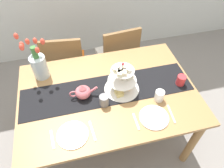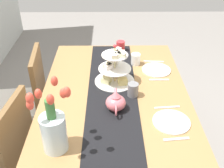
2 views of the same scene
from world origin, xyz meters
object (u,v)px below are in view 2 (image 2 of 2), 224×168
object	(u,v)px
fork_left	(176,139)
knife_left	(167,107)
chair_right	(27,97)
teapot	(116,102)
fork_right	(159,80)
knife_right	(154,61)
dinner_plate_right	(156,70)
mug_orange	(121,46)
tiered_cake_stand	(115,70)
mug_grey	(133,90)
dining_table	(115,103)
mug_white_text	(136,59)
dinner_plate_left	(171,122)
tulip_vase	(53,128)
chair_left	(4,152)

from	to	relation	value
fork_left	knife_left	xyz separation A→B (m)	(0.29, 0.00, 0.00)
chair_right	teapot	distance (m)	0.95
fork_right	knife_right	size ratio (longest dim) A/B	0.88
dinner_plate_right	mug_orange	size ratio (longest dim) A/B	2.42
tiered_cake_stand	mug_grey	distance (m)	0.23
dining_table	mug_white_text	world-z (taller)	mug_white_text
mug_grey	knife_left	bearing A→B (deg)	-122.19
tiered_cake_stand	chair_right	bearing A→B (deg)	77.25
knife_left	knife_right	bearing A→B (deg)	0.00
tiered_cake_stand	fork_left	bearing A→B (deg)	-150.77
knife_right	mug_white_text	world-z (taller)	mug_white_text
dinner_plate_left	knife_left	distance (m)	0.15
tiered_cake_stand	mug_orange	world-z (taller)	tiered_cake_stand
tulip_vase	dinner_plate_left	size ratio (longest dim) A/B	1.92
chair_right	fork_left	distance (m)	1.36
dinner_plate_left	mug_white_text	size ratio (longest dim) A/B	2.42
teapot	mug_grey	xyz separation A→B (m)	(0.15, -0.12, -0.01)
teapot	mug_white_text	bearing A→B (deg)	-16.57
fork_left	mug_white_text	xyz separation A→B (m)	(0.88, 0.16, 0.04)
fork_right	dinner_plate_left	bearing A→B (deg)	180.00
knife_right	dining_table	bearing A→B (deg)	141.85
dinner_plate_right	fork_right	world-z (taller)	dinner_plate_right
mug_orange	tulip_vase	bearing A→B (deg)	161.46
fork_left	fork_right	world-z (taller)	same
tulip_vase	dinner_plate_right	world-z (taller)	tulip_vase
dinner_plate_left	fork_right	bearing A→B (deg)	0.00
mug_grey	dinner_plate_left	bearing A→B (deg)	-142.41
tiered_cake_stand	fork_right	xyz separation A→B (m)	(0.02, -0.34, -0.10)
fork_right	teapot	bearing A→B (deg)	136.15
dinner_plate_left	mug_orange	world-z (taller)	mug_orange
dining_table	dinner_plate_right	world-z (taller)	dinner_plate_right
dinner_plate_left	mug_orange	bearing A→B (deg)	15.73
chair_right	mug_grey	world-z (taller)	chair_right
mug_grey	dinner_plate_right	bearing A→B (deg)	-32.02
chair_left	mug_orange	world-z (taller)	chair_left
chair_left	dinner_plate_left	bearing A→B (deg)	-90.41
dinner_plate_left	fork_right	size ratio (longest dim) A/B	1.53
dining_table	chair_left	distance (m)	0.83
fork_right	chair_right	bearing A→B (deg)	82.22
chair_right	mug_orange	size ratio (longest dim) A/B	9.58
fork_right	mug_white_text	distance (m)	0.30
fork_right	mug_orange	xyz separation A→B (m)	(0.50, 0.28, 0.04)
mug_grey	mug_orange	world-z (taller)	mug_grey
mug_white_text	dinner_plate_left	bearing A→B (deg)	-167.65
chair_right	fork_right	world-z (taller)	chair_right
teapot	dinner_plate_left	world-z (taller)	teapot
knife_right	tulip_vase	bearing A→B (deg)	145.41
mug_white_text	knife_right	bearing A→B (deg)	-75.38
fork_left	dinner_plate_right	distance (m)	0.77
mug_grey	mug_orange	distance (m)	0.70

